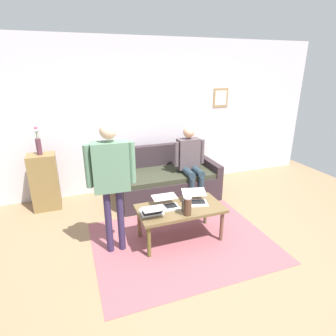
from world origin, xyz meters
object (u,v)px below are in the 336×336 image
Objects in this scene: couch at (166,180)px; person_seated at (190,160)px; laptop_center at (166,204)px; laptop_right at (152,211)px; flower_vase at (38,143)px; french_press at (187,206)px; coffee_table at (180,211)px; side_shelf at (45,182)px; person_standing at (111,173)px; laptop_left at (195,199)px.

person_seated reaches higher than couch.
person_seated is at bearing 146.81° from couch.
laptop_center is 0.92× the size of laptop_right.
laptop_right is 0.82× the size of flower_vase.
laptop_center is 1.21× the size of french_press.
side_shelf is (1.72, -1.57, 0.04)m from coffee_table.
person_standing is (0.68, 0.03, 0.53)m from laptop_center.
coffee_table is at bearing 154.59° from laptop_center.
laptop_right is 1.32× the size of french_press.
coffee_table is at bearing 176.82° from person_standing.
french_press reaches higher than laptop_center.
french_press reaches higher than coffee_table.
coffee_table is 0.27m from french_press.
french_press is at bearing 49.73° from laptop_left.
coffee_table is 0.41m from laptop_right.
laptop_center is 0.87m from person_standing.
laptop_left is at bearing 142.72° from side_shelf.
french_press is (-0.18, 0.29, 0.08)m from laptop_center.
flower_vase is at bearing -42.35° from coffee_table.
laptop_left is 1.20× the size of laptop_center.
coffee_table is 2.42m from flower_vase.
laptop_center is (0.41, -0.01, 0.00)m from laptop_left.
laptop_right is at bearing 6.55° from coffee_table.
person_standing is 1.83m from person_seated.
couch is 2.01m from side_shelf.
couch is at bearing -131.90° from person_standing.
laptop_center is at bearing 136.18° from flower_vase.
person_standing is 1.28× the size of person_seated.
laptop_center is 0.20× the size of person_standing.
person_standing is at bearing 119.63° from side_shelf.
coffee_table is at bearing 137.65° from flower_vase.
flower_vase reaches higher than side_shelf.
laptop_center is at bearing -58.14° from french_press.
couch is 1.05× the size of person_standing.
side_shelf reaches higher than coffee_table.
laptop_right is at bearing 63.62° from couch.
flower_vase is (1.96, -1.49, 0.59)m from laptop_left.
laptop_right reaches higher than coffee_table.
laptop_center is at bearing 51.64° from person_seated.
flower_vase is at bearing -43.82° from laptop_center.
person_standing is (0.46, -0.09, 0.53)m from laptop_right.
person_seated is at bearing -119.85° from coffee_table.
laptop_right is (0.40, 0.05, 0.10)m from coffee_table.
person_seated is (-1.47, -1.03, -0.32)m from person_standing.
person_seated is at bearing -110.53° from laptop_left.
french_press is at bearing 80.03° from couch.
laptop_left is (-0.24, -0.07, 0.10)m from coffee_table.
side_shelf is 1.84m from person_standing.
couch is 1.34m from coffee_table.
french_press is at bearing 158.51° from laptop_right.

